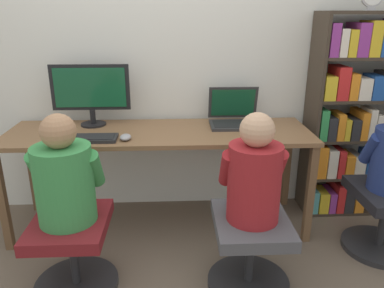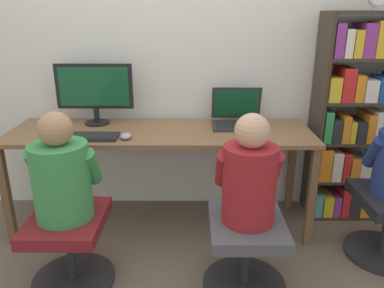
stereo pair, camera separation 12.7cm
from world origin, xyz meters
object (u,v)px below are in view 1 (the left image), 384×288
at_px(desktop_monitor, 91,92).
at_px(laptop, 235,117).
at_px(person_at_monitor, 64,177).
at_px(bookshelf, 351,117).
at_px(office_chair_side, 384,215).
at_px(office_chair_left, 73,248).
at_px(person_at_laptop, 254,175).
at_px(keyboard, 82,138).
at_px(office_chair_right, 250,247).

distance_m(desktop_monitor, laptop, 1.06).
distance_m(person_at_monitor, bookshelf, 2.09).
bearing_deg(office_chair_side, office_chair_left, -171.86).
xyz_separation_m(desktop_monitor, bookshelf, (1.93, -0.01, -0.21)).
distance_m(laptop, person_at_laptop, 0.85).
bearing_deg(laptop, desktop_monitor, 178.34).
xyz_separation_m(keyboard, office_chair_left, (0.01, -0.50, -0.49)).
relative_size(person_at_monitor, person_at_laptop, 1.00).
height_order(person_at_monitor, person_at_laptop, person_at_laptop).
relative_size(desktop_monitor, office_chair_left, 1.16).
distance_m(laptop, person_at_monitor, 1.32).
distance_m(keyboard, office_chair_left, 0.70).
bearing_deg(desktop_monitor, office_chair_right, -40.69).
distance_m(desktop_monitor, office_chair_side, 2.18).
relative_size(laptop, bookshelf, 0.24).
bearing_deg(person_at_laptop, desktop_monitor, 139.45).
relative_size(keyboard, person_at_monitor, 0.74).
bearing_deg(bookshelf, laptop, -178.86).
bearing_deg(person_at_monitor, office_chair_side, 8.02).
bearing_deg(office_chair_left, laptop, 38.28).
relative_size(person_at_laptop, office_chair_side, 1.25).
height_order(desktop_monitor, person_at_laptop, desktop_monitor).
relative_size(keyboard, person_at_laptop, 0.74).
bearing_deg(person_at_laptop, office_chair_side, 17.89).
bearing_deg(bookshelf, keyboard, -170.29).
distance_m(desktop_monitor, person_at_laptop, 1.37).
relative_size(office_chair_left, person_at_laptop, 0.80).
relative_size(laptop, person_at_monitor, 0.61).
height_order(desktop_monitor, keyboard, desktop_monitor).
height_order(office_chair_left, office_chair_right, same).
xyz_separation_m(desktop_monitor, person_at_laptop, (1.02, -0.87, -0.28)).
distance_m(keyboard, office_chair_right, 1.25).
height_order(desktop_monitor, office_chair_left, desktop_monitor).
distance_m(office_chair_right, person_at_monitor, 1.10).
height_order(laptop, person_at_monitor, person_at_monitor).
relative_size(office_chair_right, person_at_monitor, 0.80).
relative_size(office_chair_right, person_at_laptop, 0.80).
bearing_deg(office_chair_side, laptop, 150.30).
height_order(office_chair_right, bookshelf, bookshelf).
bearing_deg(person_at_monitor, office_chair_right, -2.04).
height_order(office_chair_right, person_at_monitor, person_at_monitor).
distance_m(laptop, office_chair_side, 1.20).
bearing_deg(laptop, person_at_laptop, -91.49).
distance_m(office_chair_left, office_chair_right, 1.01).
relative_size(laptop, office_chair_side, 0.77).
bearing_deg(bookshelf, office_chair_right, -136.56).
xyz_separation_m(keyboard, bookshelf, (1.93, 0.33, 0.03)).
xyz_separation_m(desktop_monitor, laptop, (1.04, -0.03, -0.19)).
bearing_deg(laptop, person_at_monitor, -141.87).
relative_size(office_chair_right, bookshelf, 0.31).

